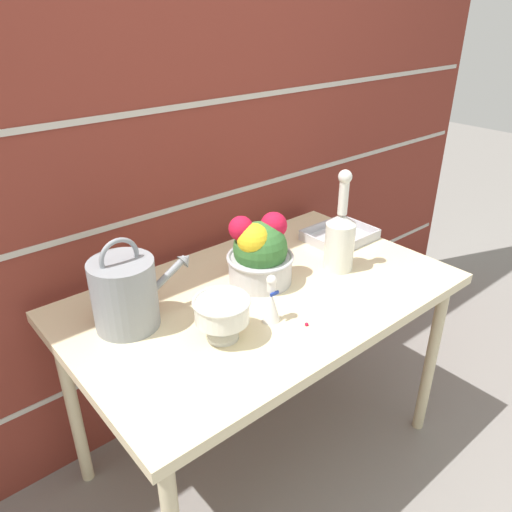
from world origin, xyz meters
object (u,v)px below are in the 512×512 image
glass_decanter (340,237)px  crystal_pedestal_bowl (222,312)px  watering_can (125,293)px  flower_planter (260,253)px  figurine_vase (271,303)px  wire_tray (340,237)px

glass_decanter → crystal_pedestal_bowl: bearing=-173.5°
watering_can → flower_planter: 0.47m
flower_planter → glass_decanter: size_ratio=0.67×
flower_planter → figurine_vase: (-0.13, -0.20, -0.05)m
watering_can → figurine_vase: size_ratio=2.14×
crystal_pedestal_bowl → figurine_vase: figurine_vase is taller
watering_can → glass_decanter: (0.74, -0.17, 0.01)m
crystal_pedestal_bowl → flower_planter: (0.29, 0.17, 0.02)m
flower_planter → glass_decanter: 0.30m
glass_decanter → wire_tray: 0.27m
watering_can → crystal_pedestal_bowl: watering_can is taller
glass_decanter → figurine_vase: size_ratio=2.36×
crystal_pedestal_bowl → wire_tray: crystal_pedestal_bowl is taller
flower_planter → wire_tray: bearing=5.9°
crystal_pedestal_bowl → figurine_vase: (0.16, -0.03, -0.03)m
figurine_vase → wire_tray: 0.65m
watering_can → glass_decanter: bearing=-12.8°
figurine_vase → crystal_pedestal_bowl: bearing=171.2°
watering_can → figurine_vase: watering_can is taller
wire_tray → crystal_pedestal_bowl: bearing=-163.6°
flower_planter → wire_tray: 0.48m
wire_tray → figurine_vase: bearing=-157.4°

